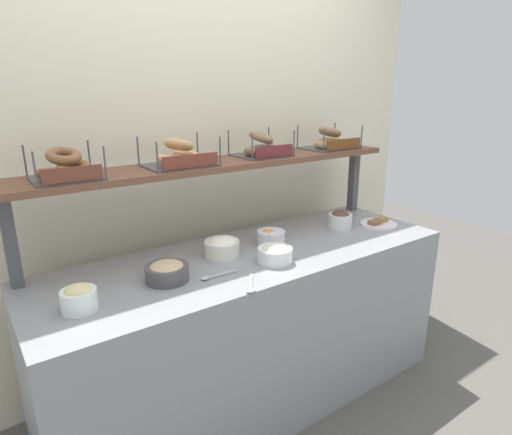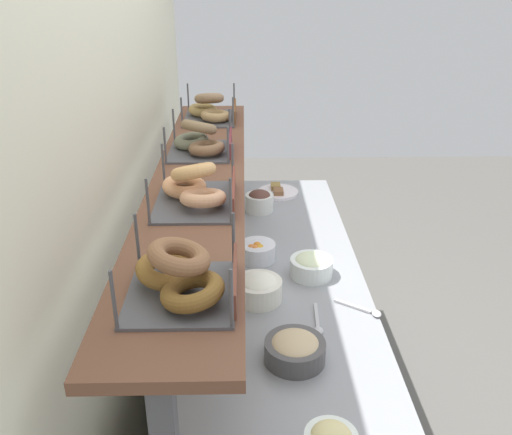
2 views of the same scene
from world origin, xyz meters
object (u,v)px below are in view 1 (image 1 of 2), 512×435
Objects in this scene: bowl_chocolate_spread at (340,219)px; serving_plate_white at (378,224)px; bagel_basket_plain at (179,156)px; serving_spoon_by_edge at (251,286)px; bowl_scallion_spread at (275,253)px; bowl_egg_salad at (79,298)px; serving_spoon_near_plate at (214,276)px; bowl_fruit_salad at (271,237)px; bagel_basket_poppy at (261,147)px; bowl_cream_cheese at (222,247)px; bagel_basket_cinnamon_raisin at (65,168)px; bowl_hummus at (167,271)px; bagel_basket_everything at (330,141)px.

bowl_chocolate_spread is 0.25m from serving_plate_white.
serving_spoon_by_edge is at bearing -87.58° from bagel_basket_plain.
bowl_egg_salad reaches higher than bowl_scallion_spread.
serving_spoon_near_plate and serving_spoon_by_edge have the same top height.
bowl_egg_salad is at bearing -175.08° from bowl_chocolate_spread.
bowl_fruit_salad is 1.02m from bowl_egg_salad.
serving_spoon_by_edge is 0.89m from bagel_basket_poppy.
bowl_cream_cheese is at bearing 12.35° from bowl_egg_salad.
serving_plate_white is at bearing -16.19° from bagel_basket_plain.
bagel_basket_plain reaches higher than bagel_basket_cinnamon_raisin.
bowl_hummus is at bearing 167.93° from bowl_scallion_spread.
serving_spoon_by_edge is 0.56× the size of bagel_basket_cinnamon_raisin.
bowl_hummus is 0.87× the size of serving_plate_white.
serving_plate_white is (1.72, 0.03, -0.04)m from bowl_egg_salad.
bowl_fruit_salad is at bearing 8.87° from bowl_hummus.
bowl_egg_salad is 0.66m from serving_spoon_by_edge.
serving_spoon_near_plate is 0.61m from bagel_basket_plain.
bagel_basket_poppy is (0.55, 0.41, 0.47)m from serving_spoon_near_plate.
bowl_egg_salad is 0.55m from serving_spoon_near_plate.
bagel_basket_cinnamon_raisin is (-1.42, 0.21, 0.43)m from bowl_chocolate_spread.
bowl_egg_salad is 0.87× the size of serving_spoon_by_edge.
bagel_basket_poppy is (0.23, 0.43, 0.43)m from bowl_scallion_spread.
bowl_egg_salad is at bearing -103.05° from bagel_basket_cinnamon_raisin.
bowl_hummus is at bearing -44.25° from bagel_basket_cinnamon_raisin.
bowl_fruit_salad is at bearing 177.37° from bowl_chocolate_spread.
bowl_scallion_spread reaches higher than serving_spoon_near_plate.
bowl_chocolate_spread is at bearing -8.46° from bagel_basket_cinnamon_raisin.
bagel_basket_poppy is at bearing 50.92° from serving_spoon_by_edge.
serving_plate_white is 0.80× the size of bagel_basket_cinnamon_raisin.
serving_plate_white is at bearing 0.86° from bowl_egg_salad.
bowl_cream_cheese reaches higher than bowl_hummus.
bagel_basket_poppy is (0.50, 0.02, -0.00)m from bagel_basket_plain.
bowl_egg_salad reaches higher than bowl_cream_cheese.
serving_plate_white is at bearing -72.29° from bagel_basket_everything.
bagel_basket_poppy is (1.03, 0.03, -0.00)m from bagel_basket_cinnamon_raisin.
bowl_cream_cheese is 0.80× the size of serving_plate_white.
bowl_chocolate_spread reaches higher than bowl_scallion_spread.
bowl_egg_salad reaches higher than bowl_hummus.
serving_spoon_by_edge is at bearing -19.17° from bowl_egg_salad.
bagel_basket_everything is (1.01, 0.01, -0.00)m from bagel_basket_plain.
bowl_scallion_spread is 0.51m from bowl_hummus.
bagel_basket_poppy reaches higher than bagel_basket_everything.
bagel_basket_cinnamon_raisin is (-0.93, 0.19, 0.44)m from bowl_fruit_salad.
bagel_basket_everything reaches higher than bowl_fruit_salad.
bowl_fruit_salad is 0.24m from bowl_scallion_spread.
bowl_cream_cheese is at bearing -151.15° from bagel_basket_poppy.
bowl_cream_cheese is 0.52× the size of bagel_basket_plain.
bowl_fruit_salad is at bearing 8.57° from bowl_egg_salad.
serving_plate_white is 0.85m from bagel_basket_poppy.
bagel_basket_plain is (0.52, 0.01, -0.00)m from bagel_basket_cinnamon_raisin.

